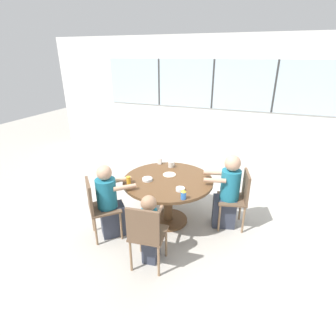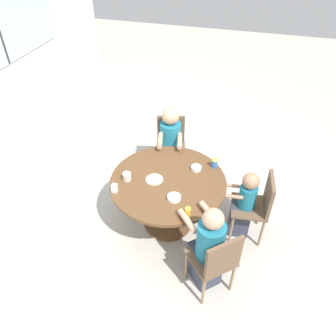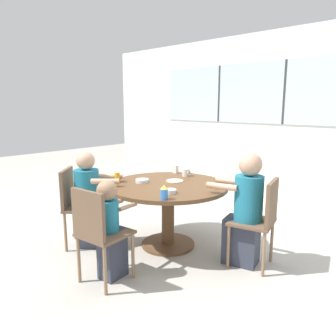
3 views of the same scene
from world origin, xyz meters
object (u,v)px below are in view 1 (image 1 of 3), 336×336
(person_man_blue_shirt, at_px, (110,204))
(juice_glass, at_px, (129,180))
(milk_carton_small, at_px, (160,161))
(sippy_cup, at_px, (183,194))
(bowl_white_shallow, at_px, (147,179))
(chair_for_man_blue_shirt, at_px, (98,204))
(person_woman_green_shirt, at_px, (227,194))
(person_toddler, at_px, (150,230))
(chair_for_toddler, at_px, (146,232))
(bowl_cereal, at_px, (180,189))
(coffee_mug, at_px, (171,164))
(chair_for_woman_green_shirt, at_px, (239,195))

(person_man_blue_shirt, height_order, juice_glass, person_man_blue_shirt)
(milk_carton_small, bearing_deg, sippy_cup, -53.39)
(sippy_cup, height_order, bowl_white_shallow, sippy_cup)
(milk_carton_small, bearing_deg, chair_for_man_blue_shirt, -109.53)
(person_man_blue_shirt, distance_m, milk_carton_small, 1.16)
(person_woman_green_shirt, bearing_deg, bowl_white_shallow, 93.70)
(person_toddler, bearing_deg, person_man_blue_shirt, 152.45)
(person_woman_green_shirt, relative_size, bowl_white_shallow, 7.77)
(chair_for_toddler, height_order, juice_glass, chair_for_toddler)
(bowl_white_shallow, bearing_deg, bowl_cereal, -12.71)
(person_woman_green_shirt, xyz_separation_m, person_toddler, (-0.74, -1.07, -0.08))
(coffee_mug, relative_size, milk_carton_small, 1.01)
(juice_glass, height_order, bowl_cereal, juice_glass)
(chair_for_woman_green_shirt, bearing_deg, bowl_white_shallow, 93.25)
(person_man_blue_shirt, bearing_deg, sippy_cup, 54.51)
(chair_for_toddler, distance_m, bowl_cereal, 0.80)
(chair_for_woman_green_shirt, height_order, bowl_cereal, chair_for_woman_green_shirt)
(chair_for_man_blue_shirt, relative_size, milk_carton_small, 8.81)
(sippy_cup, distance_m, milk_carton_small, 1.20)
(person_woman_green_shirt, bearing_deg, chair_for_woman_green_shirt, -90.00)
(juice_glass, relative_size, bowl_white_shallow, 0.78)
(chair_for_toddler, relative_size, sippy_cup, 6.36)
(sippy_cup, bearing_deg, person_man_blue_shirt, -173.01)
(person_woman_green_shirt, bearing_deg, bowl_cereal, 115.93)
(coffee_mug, distance_m, sippy_cup, 1.03)
(person_toddler, bearing_deg, chair_for_man_blue_shirt, 162.10)
(person_woman_green_shirt, bearing_deg, chair_for_man_blue_shirt, 105.63)
(chair_for_woman_green_shirt, distance_m, chair_for_man_blue_shirt, 1.99)
(coffee_mug, bearing_deg, chair_for_toddler, -81.22)
(person_woman_green_shirt, distance_m, bowl_cereal, 0.76)
(person_toddler, distance_m, juice_glass, 0.84)
(milk_carton_small, xyz_separation_m, bowl_white_shallow, (0.07, -0.64, -0.03))
(person_toddler, bearing_deg, coffee_mug, 92.64)
(chair_for_woman_green_shirt, xyz_separation_m, person_woman_green_shirt, (-0.16, -0.04, -0.00))
(chair_for_woman_green_shirt, distance_m, person_woman_green_shirt, 0.16)
(milk_carton_small, bearing_deg, coffee_mug, -14.27)
(chair_for_man_blue_shirt, bearing_deg, bowl_cereal, 70.13)
(person_woman_green_shirt, distance_m, person_toddler, 1.31)
(juice_glass, bearing_deg, coffee_mug, 65.74)
(chair_for_woman_green_shirt, distance_m, person_man_blue_shirt, 1.84)
(person_man_blue_shirt, xyz_separation_m, milk_carton_small, (0.30, 1.09, 0.27))
(person_toddler, bearing_deg, sippy_cup, 48.99)
(chair_for_woman_green_shirt, height_order, coffee_mug, chair_for_woman_green_shirt)
(chair_for_man_blue_shirt, relative_size, person_toddler, 0.95)
(chair_for_man_blue_shirt, xyz_separation_m, bowl_cereal, (1.03, 0.43, 0.21))
(sippy_cup, relative_size, bowl_cereal, 1.15)
(chair_for_woman_green_shirt, bearing_deg, person_toddler, 127.26)
(chair_for_man_blue_shirt, relative_size, coffee_mug, 8.71)
(chair_for_woman_green_shirt, distance_m, coffee_mug, 1.15)
(person_woman_green_shirt, distance_m, juice_glass, 1.43)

